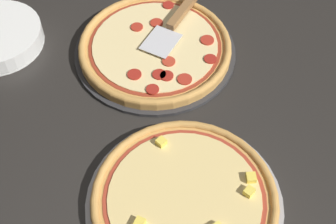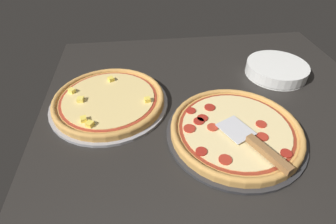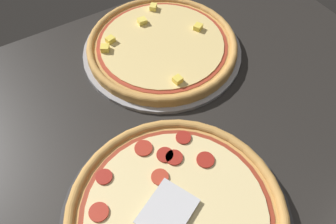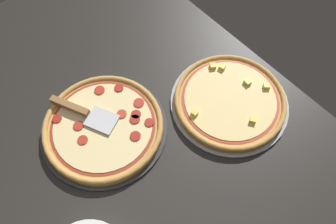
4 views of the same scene
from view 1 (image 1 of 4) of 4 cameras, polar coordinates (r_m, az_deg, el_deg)
name	(u,v)px [view 1 (image 1 of 4)]	position (r cm, az deg, el deg)	size (l,w,h in cm)	color
ground_plane	(170,57)	(127.88, 0.25, 6.75)	(151.15, 123.33, 3.60)	black
pizza_pan_front	(155,52)	(126.05, -1.57, 7.36)	(42.95, 42.95, 1.00)	#2D2D30
pizza_front	(155,46)	(124.61, -1.58, 7.99)	(40.37, 40.37, 2.86)	#C68E47
pizza_pan_back	(184,203)	(100.46, 1.99, -10.99)	(41.67, 41.67, 1.00)	#939399
pizza_back	(185,199)	(98.77, 2.04, -10.52)	(39.17, 39.17, 3.51)	#C68E47
serving_spatula	(178,18)	(129.30, 1.18, 11.37)	(24.12, 15.14, 2.00)	silver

